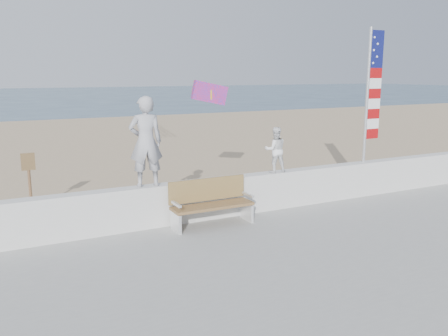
{
  "coord_description": "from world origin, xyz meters",
  "views": [
    {
      "loc": [
        -4.48,
        -7.42,
        3.44
      ],
      "look_at": [
        0.2,
        1.8,
        1.35
      ],
      "focal_mm": 38.0,
      "sensor_mm": 36.0,
      "label": 1
    }
  ],
  "objects": [
    {
      "name": "bench",
      "position": [
        -0.25,
        1.55,
        0.69
      ],
      "size": [
        1.8,
        0.57,
        1.0
      ],
      "color": "olive",
      "rests_on": "boardwalk"
    },
    {
      "name": "flag",
      "position": [
        4.61,
        2.0,
        2.99
      ],
      "size": [
        0.5,
        0.08,
        3.5
      ],
      "color": "silver",
      "rests_on": "seawall"
    },
    {
      "name": "seawall",
      "position": [
        0.0,
        2.0,
        0.63
      ],
      "size": [
        30.0,
        0.35,
        0.9
      ],
      "primitive_type": "cube",
      "color": "silver",
      "rests_on": "boardwalk"
    },
    {
      "name": "child",
      "position": [
        1.68,
        2.0,
        1.63
      ],
      "size": [
        0.63,
        0.55,
        1.09
      ],
      "primitive_type": "imported",
      "rotation": [
        0.0,
        0.0,
        2.84
      ],
      "color": "white",
      "rests_on": "seawall"
    },
    {
      "name": "adult",
      "position": [
        -1.52,
        2.0,
        2.03
      ],
      "size": [
        0.75,
        0.55,
        1.9
      ],
      "primitive_type": "imported",
      "rotation": [
        0.0,
        0.0,
        2.99
      ],
      "color": "#9E9EA4",
      "rests_on": "seawall"
    },
    {
      "name": "parafoil_kite",
      "position": [
        1.1,
        4.39,
        2.89
      ],
      "size": [
        1.04,
        0.45,
        0.69
      ],
      "color": "red",
      "rests_on": "ground"
    },
    {
      "name": "sign",
      "position": [
        -3.62,
        4.73,
        0.94
      ],
      "size": [
        0.32,
        0.07,
        1.46
      ],
      "color": "brown",
      "rests_on": "sand"
    },
    {
      "name": "ground",
      "position": [
        0.0,
        0.0,
        0.0
      ],
      "size": [
        220.0,
        220.0,
        0.0
      ],
      "primitive_type": "plane",
      "color": "#304C61",
      "rests_on": "ground"
    },
    {
      "name": "sand",
      "position": [
        0.0,
        9.0,
        0.04
      ],
      "size": [
        90.0,
        40.0,
        0.08
      ],
      "primitive_type": "cube",
      "color": "tan",
      "rests_on": "ground"
    }
  ]
}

